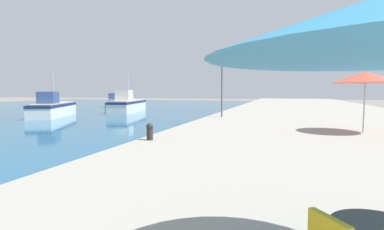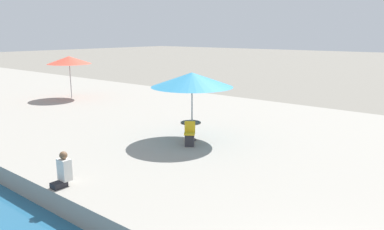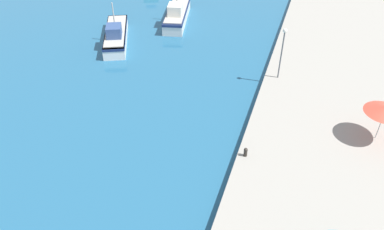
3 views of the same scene
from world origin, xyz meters
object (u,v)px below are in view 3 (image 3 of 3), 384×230
object	(u,v)px
fishing_boat_mid	(177,14)
mooring_bollard	(246,152)
fishing_boat_near	(116,35)
lamppost	(283,45)

from	to	relation	value
fishing_boat_mid	mooring_bollard	size ratio (longest dim) A/B	13.77
fishing_boat_near	lamppost	xyz separation A→B (m)	(17.42, -2.96, 2.89)
fishing_boat_near	mooring_bollard	xyz separation A→B (m)	(16.82, -13.79, 0.14)
fishing_boat_near	fishing_boat_mid	xyz separation A→B (m)	(4.18, 7.24, 0.05)
fishing_boat_near	lamppost	bearing A→B (deg)	-34.33
lamppost	fishing_boat_near	bearing A→B (deg)	170.37
fishing_boat_mid	lamppost	distance (m)	16.95
lamppost	fishing_boat_mid	bearing A→B (deg)	142.40
fishing_boat_mid	mooring_bollard	bearing A→B (deg)	-71.76
mooring_bollard	lamppost	xyz separation A→B (m)	(0.60, 10.83, 2.74)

